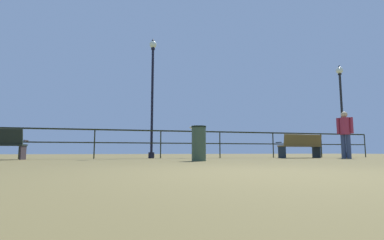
{
  "coord_description": "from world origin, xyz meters",
  "views": [
    {
      "loc": [
        -1.59,
        -2.86,
        0.23
      ],
      "look_at": [
        1.06,
        7.14,
        1.39
      ],
      "focal_mm": 26.7,
      "sensor_mm": 36.0,
      "label": 1
    }
  ],
  "objects_px": {
    "person_by_bench": "(345,131)",
    "seagull_on_rail": "(193,129)",
    "lamppost_center": "(152,89)",
    "lamppost_right": "(341,102)",
    "bench_near_left": "(301,145)",
    "trash_bin": "(199,143)"
  },
  "relations": [
    {
      "from": "person_by_bench",
      "to": "seagull_on_rail",
      "type": "xyz_separation_m",
      "value": [
        -5.15,
        1.98,
        0.15
      ]
    },
    {
      "from": "lamppost_right",
      "to": "person_by_bench",
      "type": "relative_size",
      "value": 2.51
    },
    {
      "from": "lamppost_right",
      "to": "seagull_on_rail",
      "type": "bearing_deg",
      "value": -178.4
    },
    {
      "from": "lamppost_right",
      "to": "trash_bin",
      "type": "xyz_separation_m",
      "value": [
        -7.85,
        -3.61,
        -2.06
      ]
    },
    {
      "from": "bench_near_left",
      "to": "lamppost_center",
      "type": "height_order",
      "value": "lamppost_center"
    },
    {
      "from": "person_by_bench",
      "to": "seagull_on_rail",
      "type": "relative_size",
      "value": 4.55
    },
    {
      "from": "seagull_on_rail",
      "to": "trash_bin",
      "type": "height_order",
      "value": "seagull_on_rail"
    },
    {
      "from": "lamppost_right",
      "to": "trash_bin",
      "type": "height_order",
      "value": "lamppost_right"
    },
    {
      "from": "lamppost_center",
      "to": "person_by_bench",
      "type": "xyz_separation_m",
      "value": [
        6.71,
        -2.18,
        -1.66
      ]
    },
    {
      "from": "lamppost_center",
      "to": "seagull_on_rail",
      "type": "relative_size",
      "value": 12.41
    },
    {
      "from": "bench_near_left",
      "to": "lamppost_right",
      "type": "bearing_deg",
      "value": 18.99
    },
    {
      "from": "lamppost_center",
      "to": "person_by_bench",
      "type": "height_order",
      "value": "lamppost_center"
    },
    {
      "from": "lamppost_right",
      "to": "bench_near_left",
      "type": "bearing_deg",
      "value": -161.01
    },
    {
      "from": "bench_near_left",
      "to": "person_by_bench",
      "type": "relative_size",
      "value": 1.03
    },
    {
      "from": "lamppost_right",
      "to": "person_by_bench",
      "type": "distance_m",
      "value": 3.29
    },
    {
      "from": "bench_near_left",
      "to": "lamppost_center",
      "type": "relative_size",
      "value": 0.38
    },
    {
      "from": "bench_near_left",
      "to": "trash_bin",
      "type": "height_order",
      "value": "bench_near_left"
    },
    {
      "from": "person_by_bench",
      "to": "seagull_on_rail",
      "type": "bearing_deg",
      "value": 158.96
    },
    {
      "from": "lamppost_center",
      "to": "trash_bin",
      "type": "xyz_separation_m",
      "value": [
        0.79,
        -3.61,
        -2.17
      ]
    },
    {
      "from": "bench_near_left",
      "to": "person_by_bench",
      "type": "xyz_separation_m",
      "value": [
        1.04,
        -1.16,
        0.46
      ]
    },
    {
      "from": "bench_near_left",
      "to": "person_by_bench",
      "type": "distance_m",
      "value": 1.62
    },
    {
      "from": "bench_near_left",
      "to": "lamppost_right",
      "type": "relative_size",
      "value": 0.41
    }
  ]
}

